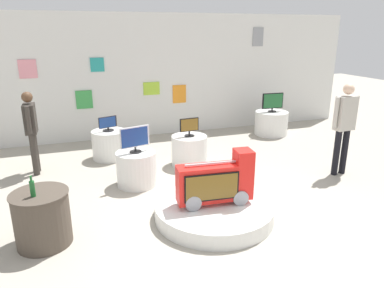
{
  "coord_description": "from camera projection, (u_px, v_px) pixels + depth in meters",
  "views": [
    {
      "loc": [
        -1.98,
        -4.22,
        2.69
      ],
      "look_at": [
        -0.12,
        1.18,
        0.87
      ],
      "focal_mm": 33.46,
      "sensor_mm": 36.0,
      "label": 1
    }
  ],
  "objects": [
    {
      "name": "display_pedestal_far_right",
      "position": [
        109.0,
        145.0,
        7.81
      ],
      "size": [
        0.74,
        0.74,
        0.62
      ],
      "primitive_type": "cylinder",
      "color": "silver",
      "rests_on": "ground"
    },
    {
      "name": "bottle_on_side_table",
      "position": [
        32.0,
        188.0,
        4.4
      ],
      "size": [
        0.06,
        0.06,
        0.28
      ],
      "color": "#195926",
      "rests_on": "side_table_round"
    },
    {
      "name": "shopper_browsing_near_truck",
      "position": [
        31.0,
        127.0,
        6.8
      ],
      "size": [
        0.21,
        0.56,
        1.61
      ],
      "color": "#38332D",
      "rests_on": "ground"
    },
    {
      "name": "tv_on_center_rear",
      "position": [
        135.0,
        138.0,
        6.28
      ],
      "size": [
        0.54,
        0.21,
        0.47
      ],
      "color": "black",
      "rests_on": "display_pedestal_center_rear"
    },
    {
      "name": "back_wall_display",
      "position": [
        148.0,
        76.0,
        9.23
      ],
      "size": [
        11.63,
        0.13,
        3.12
      ],
      "color": "silver",
      "rests_on": "ground"
    },
    {
      "name": "display_pedestal_right_rear",
      "position": [
        189.0,
        150.0,
        7.42
      ],
      "size": [
        0.74,
        0.74,
        0.62
      ],
      "primitive_type": "cylinder",
      "color": "silver",
      "rests_on": "ground"
    },
    {
      "name": "side_table_round",
      "position": [
        42.0,
        218.0,
        4.64
      ],
      "size": [
        0.73,
        0.73,
        0.73
      ],
      "color": "#4C4238",
      "rests_on": "ground"
    },
    {
      "name": "tv_on_left_rear",
      "position": [
        273.0,
        102.0,
        9.45
      ],
      "size": [
        0.6,
        0.22,
        0.5
      ],
      "color": "black",
      "rests_on": "display_pedestal_left_rear"
    },
    {
      "name": "tv_on_far_right",
      "position": [
        108.0,
        124.0,
        7.66
      ],
      "size": [
        0.39,
        0.23,
        0.31
      ],
      "color": "black",
      "rests_on": "display_pedestal_far_right"
    },
    {
      "name": "novelty_firetruck_tv",
      "position": [
        216.0,
        183.0,
        5.22
      ],
      "size": [
        1.14,
        0.43,
        0.81
      ],
      "color": "gray",
      "rests_on": "main_display_pedestal"
    },
    {
      "name": "shopper_browsing_rear",
      "position": [
        344.0,
        122.0,
        6.73
      ],
      "size": [
        0.56,
        0.23,
        1.77
      ],
      "color": "black",
      "rests_on": "ground"
    },
    {
      "name": "main_display_pedestal",
      "position": [
        214.0,
        210.0,
        5.36
      ],
      "size": [
        1.78,
        1.78,
        0.23
      ],
      "primitive_type": "cylinder",
      "color": "silver",
      "rests_on": "ground"
    },
    {
      "name": "ground_plane",
      "position": [
        226.0,
        223.0,
        5.23
      ],
      "size": [
        30.0,
        30.0,
        0.0
      ],
      "primitive_type": "plane",
      "color": "#A8A091"
    },
    {
      "name": "tv_on_right_rear",
      "position": [
        189.0,
        126.0,
        7.26
      ],
      "size": [
        0.4,
        0.2,
        0.38
      ],
      "color": "black",
      "rests_on": "display_pedestal_right_rear"
    },
    {
      "name": "display_pedestal_left_rear",
      "position": [
        271.0,
        123.0,
        9.63
      ],
      "size": [
        0.87,
        0.87,
        0.62
      ],
      "primitive_type": "cylinder",
      "color": "silver",
      "rests_on": "ground"
    },
    {
      "name": "display_pedestal_center_rear",
      "position": [
        136.0,
        168.0,
        6.46
      ],
      "size": [
        0.71,
        0.71,
        0.62
      ],
      "primitive_type": "cylinder",
      "color": "silver",
      "rests_on": "ground"
    }
  ]
}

